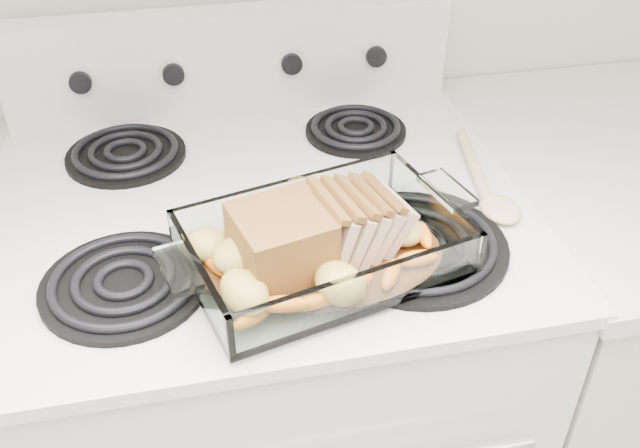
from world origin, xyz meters
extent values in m
cube|color=silver|center=(0.00, 1.66, 0.46)|extent=(0.76, 0.65, 0.92)
cube|color=silver|center=(0.00, 1.66, 0.93)|extent=(0.78, 0.67, 0.02)
cube|color=silver|center=(0.00, 1.95, 1.03)|extent=(0.76, 0.06, 0.18)
cylinder|color=black|center=(-0.19, 1.50, 0.94)|extent=(0.21, 0.21, 0.01)
cylinder|color=black|center=(0.19, 1.50, 0.94)|extent=(0.25, 0.25, 0.01)
cylinder|color=black|center=(-0.19, 1.81, 0.94)|extent=(0.19, 0.19, 0.01)
cylinder|color=black|center=(0.19, 1.81, 0.94)|extent=(0.17, 0.17, 0.01)
cylinder|color=black|center=(-0.25, 1.92, 1.03)|extent=(0.04, 0.02, 0.04)
cylinder|color=black|center=(-0.10, 1.92, 1.03)|extent=(0.04, 0.02, 0.04)
cylinder|color=black|center=(0.10, 1.92, 1.03)|extent=(0.04, 0.02, 0.04)
cylinder|color=black|center=(0.25, 1.92, 1.03)|extent=(0.04, 0.02, 0.04)
cube|color=beige|center=(0.67, 1.66, 0.45)|extent=(0.55, 0.65, 0.90)
cube|color=white|center=(0.06, 1.48, 0.95)|extent=(0.34, 0.22, 0.01)
cube|color=white|center=(0.06, 1.37, 0.98)|extent=(0.34, 0.01, 0.06)
cube|color=white|center=(0.06, 1.59, 0.98)|extent=(0.34, 0.01, 0.06)
cube|color=white|center=(-0.10, 1.48, 0.98)|extent=(0.01, 0.22, 0.06)
cube|color=white|center=(0.22, 1.48, 0.98)|extent=(0.01, 0.22, 0.06)
cylinder|color=#4D2811|center=(0.06, 1.48, 0.95)|extent=(0.19, 0.19, 0.00)
cube|color=brown|center=(0.00, 1.48, 1.00)|extent=(0.11, 0.11, 0.09)
cube|color=tan|center=(0.07, 1.48, 0.99)|extent=(0.04, 0.10, 0.08)
cube|color=tan|center=(0.09, 1.48, 0.99)|extent=(0.04, 0.10, 0.08)
cube|color=tan|center=(0.11, 1.48, 0.99)|extent=(0.05, 0.10, 0.08)
cube|color=tan|center=(0.13, 1.48, 0.99)|extent=(0.05, 0.10, 0.07)
cube|color=tan|center=(0.15, 1.48, 0.99)|extent=(0.05, 0.10, 0.07)
ellipsoid|color=orange|center=(-0.08, 1.40, 0.96)|extent=(0.06, 0.02, 0.02)
ellipsoid|color=orange|center=(0.17, 1.40, 0.96)|extent=(0.06, 0.02, 0.02)
ellipsoid|color=orange|center=(0.21, 1.50, 0.96)|extent=(0.06, 0.02, 0.02)
ellipsoid|color=orange|center=(-0.09, 1.52, 0.96)|extent=(0.06, 0.02, 0.02)
ellipsoid|color=gold|center=(-0.09, 1.56, 0.97)|extent=(0.06, 0.05, 0.05)
ellipsoid|color=gold|center=(0.08, 1.57, 0.97)|extent=(0.06, 0.05, 0.05)
ellipsoid|color=gold|center=(0.18, 1.46, 0.97)|extent=(0.06, 0.05, 0.05)
cylinder|color=#E6C788|center=(0.34, 1.66, 0.95)|extent=(0.05, 0.20, 0.02)
ellipsoid|color=#E6C788|center=(0.33, 1.54, 0.95)|extent=(0.06, 0.07, 0.02)
camera|label=1|loc=(-0.09, 0.79, 1.53)|focal=40.00mm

